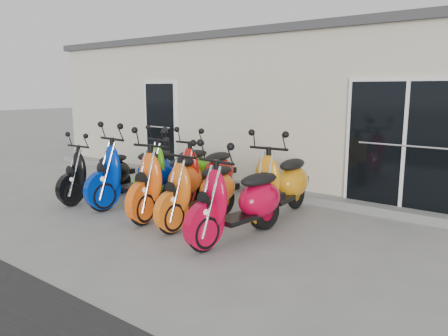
{
  "coord_description": "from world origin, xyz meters",
  "views": [
    {
      "loc": [
        4.65,
        -5.38,
        2.13
      ],
      "look_at": [
        0.0,
        0.6,
        0.75
      ],
      "focal_mm": 35.0,
      "sensor_mm": 36.0,
      "label": 1
    }
  ],
  "objects": [
    {
      "name": "door_right",
      "position": [
        2.6,
        2.17,
        1.26
      ],
      "size": [
        2.02,
        0.08,
        2.22
      ],
      "primitive_type": "cube",
      "color": "black",
      "rests_on": "front_step"
    },
    {
      "name": "scooter_front_red",
      "position": [
        1.15,
        -0.53,
        0.73
      ],
      "size": [
        0.95,
        2.06,
        1.47
      ],
      "primitive_type": null,
      "rotation": [
        0.0,
        0.0,
        -0.12
      ],
      "color": "#BE0429",
      "rests_on": "ground"
    },
    {
      "name": "scooter_front_orange_a",
      "position": [
        -0.53,
        -0.23,
        0.77
      ],
      "size": [
        1.04,
        2.17,
        1.54
      ],
      "primitive_type": null,
      "rotation": [
        0.0,
        0.0,
        0.14
      ],
      "color": "#F25B12",
      "rests_on": "ground"
    },
    {
      "name": "ground",
      "position": [
        0.0,
        0.0,
        0.0
      ],
      "size": [
        80.0,
        80.0,
        0.0
      ],
      "primitive_type": "plane",
      "color": "gray",
      "rests_on": "ground"
    },
    {
      "name": "scooter_back_red",
      "position": [
        -0.62,
        0.81,
        0.73
      ],
      "size": [
        0.83,
        2.01,
        1.46
      ],
      "primitive_type": null,
      "rotation": [
        0.0,
        0.0,
        0.06
      ],
      "color": "red",
      "rests_on": "ground"
    },
    {
      "name": "door_left",
      "position": [
        -3.2,
        2.17,
        1.26
      ],
      "size": [
        1.07,
        0.08,
        2.22
      ],
      "primitive_type": "cube",
      "color": "black",
      "rests_on": "front_step"
    },
    {
      "name": "scooter_front_orange_b",
      "position": [
        0.23,
        -0.3,
        0.71
      ],
      "size": [
        0.7,
        1.92,
        1.42
      ],
      "primitive_type": null,
      "rotation": [
        0.0,
        0.0,
        -0.0
      ],
      "color": "orange",
      "rests_on": "ground"
    },
    {
      "name": "building",
      "position": [
        0.0,
        5.2,
        1.6
      ],
      "size": [
        14.0,
        6.0,
        3.2
      ],
      "primitive_type": "cube",
      "color": "beige",
      "rests_on": "ground"
    },
    {
      "name": "scooter_front_black",
      "position": [
        -2.36,
        -0.34,
        0.67
      ],
      "size": [
        0.76,
        1.86,
        1.35
      ],
      "primitive_type": null,
      "rotation": [
        0.0,
        0.0,
        0.05
      ],
      "color": "black",
      "rests_on": "ground"
    },
    {
      "name": "scooter_back_yellow",
      "position": [
        1.06,
        0.78,
        0.76
      ],
      "size": [
        0.92,
        2.11,
        1.51
      ],
      "primitive_type": null,
      "rotation": [
        0.0,
        0.0,
        0.08
      ],
      "color": "orange",
      "rests_on": "ground"
    },
    {
      "name": "front_step",
      "position": [
        0.0,
        2.02,
        0.07
      ],
      "size": [
        14.0,
        0.4,
        0.15
      ],
      "primitive_type": "cube",
      "color": "gray",
      "rests_on": "ground"
    },
    {
      "name": "scooter_front_blue",
      "position": [
        -1.52,
        -0.11,
        0.78
      ],
      "size": [
        0.94,
        2.17,
        1.56
      ],
      "primitive_type": null,
      "rotation": [
        0.0,
        0.0,
        -0.08
      ],
      "color": "#00259D",
      "rests_on": "ground"
    },
    {
      "name": "scooter_back_green",
      "position": [
        -1.37,
        0.82,
        0.72
      ],
      "size": [
        0.99,
        2.04,
        1.44
      ],
      "primitive_type": null,
      "rotation": [
        0.0,
        0.0,
        -0.15
      ],
      "color": "#51C114",
      "rests_on": "ground"
    },
    {
      "name": "roof_cap",
      "position": [
        0.0,
        5.2,
        3.28
      ],
      "size": [
        14.2,
        6.2,
        0.16
      ],
      "primitive_type": "cube",
      "color": "#3F3F42",
      "rests_on": "building"
    }
  ]
}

